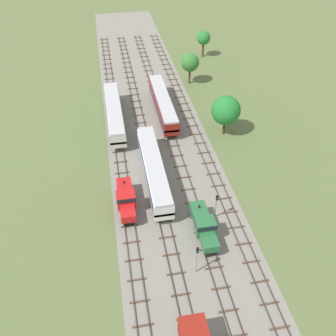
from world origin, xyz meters
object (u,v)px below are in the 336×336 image
shunter_loco_centre_left_near (204,225)px  diesel_railcar_left_midfar (154,168)px  signal_post_nearest (197,256)px  diesel_railcar_far_left_far (114,113)px  diesel_railcar_centre_left_farther (163,103)px  signal_post_mid (216,203)px  shunter_loco_far_left_mid (126,199)px

shunter_loco_centre_left_near → diesel_railcar_left_midfar: size_ratio=0.41×
shunter_loco_centre_left_near → signal_post_nearest: 6.40m
diesel_railcar_far_left_far → diesel_railcar_centre_left_farther: 10.19m
signal_post_nearest → signal_post_mid: signal_post_nearest is taller
diesel_railcar_centre_left_farther → diesel_railcar_left_midfar: bearing=-103.7°
shunter_loco_centre_left_near → shunter_loco_far_left_mid: 12.26m
diesel_railcar_far_left_far → signal_post_nearest: bearing=-78.5°
signal_post_nearest → shunter_loco_far_left_mid: bearing=120.2°
signal_post_mid → shunter_loco_far_left_mid: bearing=161.4°
diesel_railcar_centre_left_farther → signal_post_mid: bearing=-85.3°
diesel_railcar_centre_left_farther → signal_post_nearest: bearing=-93.7°
shunter_loco_centre_left_near → diesel_railcar_left_midfar: diesel_railcar_left_midfar is taller
diesel_railcar_far_left_far → shunter_loco_centre_left_near: bearing=-72.2°
diesel_railcar_far_left_far → shunter_loco_far_left_mid: bearing=-90.0°
shunter_loco_far_left_mid → diesel_railcar_left_midfar: 7.45m
diesel_railcar_far_left_far → signal_post_mid: size_ratio=4.46×
shunter_loco_far_left_mid → signal_post_nearest: 14.95m
signal_post_nearest → signal_post_mid: 10.01m
signal_post_nearest → signal_post_mid: (4.99, 8.67, -0.29)m
diesel_railcar_centre_left_farther → signal_post_nearest: 38.99m
diesel_railcar_left_midfar → signal_post_nearest: (2.49, -18.37, 0.65)m
shunter_loco_centre_left_near → signal_post_nearest: size_ratio=1.66×
shunter_loco_centre_left_near → diesel_railcar_far_left_far: bearing=107.8°
diesel_railcar_centre_left_farther → signal_post_nearest: signal_post_nearest is taller
shunter_loco_centre_left_near → signal_post_mid: 3.95m
shunter_loco_far_left_mid → signal_post_mid: (12.47, -4.21, 0.95)m
shunter_loco_centre_left_near → diesel_railcar_left_midfar: 13.58m
shunter_loco_centre_left_near → signal_post_nearest: (-2.49, -5.76, 1.24)m
diesel_railcar_left_midfar → diesel_railcar_centre_left_farther: same height
shunter_loco_centre_left_near → shunter_loco_far_left_mid: bearing=144.5°
shunter_loco_centre_left_near → diesel_railcar_centre_left_farther: bearing=90.0°
shunter_loco_centre_left_near → diesel_railcar_centre_left_farther: size_ratio=0.41×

